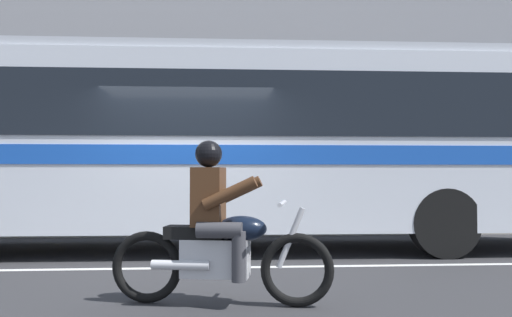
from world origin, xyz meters
name	(u,v)px	position (x,y,z in m)	size (l,w,h in m)	color
ground_plane	(186,261)	(0.00, 0.00, 0.00)	(60.00, 60.00, 0.00)	#2B2B2D
sidewalk_curb	(197,225)	(0.00, 5.10, 0.07)	(28.00, 3.80, 0.15)	#A39E93
lane_center_stripe	(184,268)	(0.00, -0.60, 0.00)	(26.60, 0.14, 0.01)	silver
office_building_facade	(200,14)	(0.00, 7.39, 5.73)	(28.00, 0.89, 11.44)	gray
transit_bus	(220,136)	(0.49, 1.19, 1.88)	(12.16, 2.74, 3.22)	silver
motorcycle_with_rider	(219,236)	(0.44, -2.75, 0.66)	(2.12, 0.72, 1.56)	black
fire_hydrant	(47,209)	(-3.18, 4.21, 0.52)	(0.22, 0.30, 0.75)	gold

